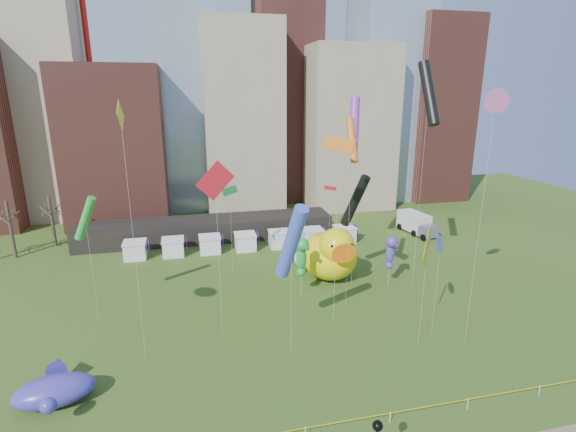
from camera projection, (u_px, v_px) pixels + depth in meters
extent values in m
cube|color=gray|center=(41.00, 97.00, 73.92)|extent=(14.00, 12.00, 42.00)
cube|color=brown|center=(116.00, 146.00, 73.14)|extent=(16.00, 14.00, 26.00)
cube|color=#8C9EB2|center=(183.00, 60.00, 79.26)|extent=(12.00, 12.00, 55.00)
cube|color=gray|center=(242.00, 119.00, 80.60)|extent=(14.00, 14.00, 34.00)
cube|color=brown|center=(287.00, 26.00, 83.72)|extent=(12.00, 12.00, 68.00)
cube|color=gray|center=(346.00, 128.00, 83.66)|extent=(16.00, 14.00, 30.00)
cube|color=#8C9EB2|center=(388.00, 81.00, 87.12)|extent=(14.00, 12.00, 48.00)
cube|color=brown|center=(435.00, 111.00, 89.09)|extent=(12.00, 12.00, 36.00)
cylinder|color=red|center=(369.00, 5.00, 84.25)|extent=(1.00, 1.00, 76.00)
cube|color=black|center=(208.00, 229.00, 66.25)|extent=(38.00, 6.00, 3.20)
cube|color=white|center=(135.00, 251.00, 58.58)|extent=(2.80, 2.80, 2.20)
cube|color=red|center=(149.00, 246.00, 58.84)|extent=(0.08, 1.40, 1.60)
cube|color=white|center=(173.00, 248.00, 59.67)|extent=(2.80, 2.80, 2.20)
cube|color=red|center=(186.00, 243.00, 59.93)|extent=(0.08, 1.40, 1.60)
cube|color=white|center=(210.00, 245.00, 60.77)|extent=(2.80, 2.80, 2.20)
cube|color=red|center=(223.00, 241.00, 61.03)|extent=(0.08, 1.40, 1.60)
cube|color=white|center=(245.00, 242.00, 61.87)|extent=(2.80, 2.80, 2.20)
cube|color=red|center=(258.00, 238.00, 62.12)|extent=(0.08, 1.40, 1.60)
cube|color=white|center=(280.00, 240.00, 62.96)|extent=(2.80, 2.80, 2.20)
cube|color=red|center=(292.00, 235.00, 63.22)|extent=(0.08, 1.40, 1.60)
cube|color=white|center=(312.00, 237.00, 64.06)|extent=(2.80, 2.80, 2.20)
cube|color=red|center=(324.00, 233.00, 64.31)|extent=(0.08, 1.40, 1.60)
cube|color=white|center=(344.00, 235.00, 65.15)|extent=(2.80, 2.80, 2.20)
cube|color=red|center=(356.00, 231.00, 65.41)|extent=(0.08, 1.40, 1.60)
cylinder|color=#382B21|center=(11.00, 230.00, 58.02)|extent=(0.44, 0.44, 8.00)
cylinder|color=#382B21|center=(52.00, 221.00, 62.71)|extent=(0.44, 0.44, 7.50)
cylinder|color=white|center=(390.00, 417.00, 29.45)|extent=(0.06, 0.06, 0.90)
cylinder|color=white|center=(468.00, 403.00, 30.76)|extent=(0.06, 0.06, 0.90)
cylinder|color=white|center=(539.00, 391.00, 32.08)|extent=(0.06, 0.06, 0.90)
cube|color=yellow|center=(305.00, 428.00, 28.04)|extent=(50.00, 0.02, 0.07)
ellipsoid|color=yellow|center=(329.00, 256.00, 52.18)|extent=(6.87, 7.98, 5.46)
ellipsoid|color=yellow|center=(320.00, 249.00, 55.02)|extent=(1.86, 1.47, 2.21)
sphere|color=yellow|center=(337.00, 246.00, 49.30)|extent=(4.24, 4.24, 4.11)
cone|color=orange|center=(342.00, 252.00, 47.72)|extent=(2.32, 1.92, 2.26)
sphere|color=white|center=(331.00, 245.00, 47.82)|extent=(0.74, 0.74, 0.74)
sphere|color=white|center=(350.00, 243.00, 48.39)|extent=(0.74, 0.74, 0.74)
sphere|color=black|center=(332.00, 246.00, 47.50)|extent=(0.37, 0.37, 0.37)
sphere|color=black|center=(351.00, 244.00, 48.06)|extent=(0.37, 0.37, 0.37)
ellipsoid|color=white|center=(306.00, 259.00, 55.28)|extent=(3.78, 4.18, 2.53)
ellipsoid|color=white|center=(306.00, 255.00, 56.64)|extent=(0.96, 0.82, 1.02)
sphere|color=white|center=(307.00, 254.00, 53.92)|extent=(2.27, 2.27, 1.90)
cone|color=orange|center=(307.00, 257.00, 53.16)|extent=(1.21, 1.07, 1.05)
sphere|color=white|center=(303.00, 254.00, 53.34)|extent=(0.34, 0.34, 0.34)
sphere|color=white|center=(311.00, 254.00, 53.35)|extent=(0.34, 0.34, 0.34)
sphere|color=black|center=(303.00, 255.00, 53.19)|extent=(0.17, 0.17, 0.17)
sphere|color=black|center=(311.00, 255.00, 53.19)|extent=(0.17, 0.17, 0.17)
cylinder|color=silver|center=(301.00, 277.00, 47.29)|extent=(0.03, 0.03, 4.56)
ellipsoid|color=green|center=(301.00, 258.00, 46.66)|extent=(1.34, 1.20, 2.88)
sphere|color=green|center=(302.00, 245.00, 46.09)|extent=(1.81, 1.81, 1.47)
cone|color=green|center=(303.00, 248.00, 45.50)|extent=(0.75, 1.02, 0.51)
sphere|color=green|center=(301.00, 272.00, 47.16)|extent=(1.03, 1.03, 1.03)
cylinder|color=silver|center=(389.00, 270.00, 49.96)|extent=(0.03, 0.03, 4.05)
ellipsoid|color=#5538A8|center=(390.00, 253.00, 49.40)|extent=(1.16, 1.01, 2.60)
sphere|color=#5538A8|center=(392.00, 242.00, 48.87)|extent=(1.55, 1.55, 1.32)
cone|color=#5538A8|center=(394.00, 244.00, 48.33)|extent=(0.61, 0.90, 0.46)
sphere|color=#5538A8|center=(389.00, 265.00, 49.85)|extent=(0.93, 0.93, 0.93)
ellipsoid|color=#533592|center=(54.00, 391.00, 31.11)|extent=(5.99, 3.87, 2.14)
cone|color=#533592|center=(57.00, 364.00, 33.68)|extent=(1.76, 1.94, 1.50)
sphere|color=#533592|center=(48.00, 406.00, 28.40)|extent=(1.07, 1.07, 1.07)
sphere|color=black|center=(378.00, 426.00, 22.56)|extent=(0.56, 0.56, 0.56)
cone|color=black|center=(378.00, 421.00, 22.48)|extent=(0.20, 0.20, 0.25)
cube|color=silver|center=(414.00, 221.00, 69.61)|extent=(3.44, 5.91, 2.80)
cube|color=#595960|center=(428.00, 231.00, 66.55)|extent=(2.83, 2.35, 1.79)
cylinder|color=black|center=(414.00, 233.00, 67.66)|extent=(0.42, 1.04, 1.01)
cylinder|color=black|center=(428.00, 231.00, 68.63)|extent=(0.42, 1.04, 1.01)
cylinder|color=black|center=(399.00, 227.00, 71.06)|extent=(0.42, 1.04, 1.01)
cylinder|color=black|center=(414.00, 225.00, 72.04)|extent=(0.42, 1.04, 1.01)
cylinder|color=silver|center=(329.00, 225.00, 56.76)|extent=(0.02, 0.02, 9.93)
cube|color=red|center=(330.00, 188.00, 55.39)|extent=(1.39, 1.34, 0.52)
cylinder|color=silver|center=(420.00, 197.00, 46.89)|extent=(0.02, 0.02, 21.65)
cylinder|color=black|center=(429.00, 93.00, 43.91)|extent=(1.32, 3.92, 6.59)
cylinder|color=silver|center=(92.00, 270.00, 41.87)|extent=(0.02, 0.02, 10.40)
cylinder|color=green|center=(85.00, 218.00, 40.44)|extent=(2.68, 1.62, 4.40)
cylinder|color=silver|center=(422.00, 298.00, 37.38)|extent=(0.02, 0.02, 9.29)
cube|color=yellow|center=(427.00, 247.00, 36.10)|extent=(2.45, 3.01, 3.85)
cylinder|color=silver|center=(436.00, 290.00, 39.36)|extent=(0.02, 0.02, 8.87)
cone|color=blue|center=(441.00, 244.00, 38.14)|extent=(0.71, 1.59, 1.61)
cylinder|color=silver|center=(349.00, 228.00, 43.12)|extent=(0.02, 0.02, 17.41)
cylinder|color=orange|center=(352.00, 140.00, 40.72)|extent=(0.80, 2.48, 4.19)
cylinder|color=silver|center=(351.00, 197.00, 54.84)|extent=(0.02, 0.02, 17.95)
cylinder|color=purple|center=(354.00, 125.00, 52.36)|extent=(2.54, 4.07, 6.70)
cylinder|color=silver|center=(219.00, 262.00, 38.32)|extent=(0.02, 0.02, 14.60)
cube|color=red|center=(215.00, 181.00, 36.31)|extent=(3.35, 0.78, 3.43)
cylinder|color=silver|center=(479.00, 232.00, 36.13)|extent=(0.02, 0.02, 21.11)
cone|color=pink|center=(496.00, 101.00, 33.22)|extent=(1.89, 0.61, 1.88)
cylinder|color=silver|center=(353.00, 244.00, 49.26)|extent=(0.02, 0.02, 10.16)
cylinder|color=black|center=(355.00, 201.00, 47.86)|extent=(2.74, 3.72, 6.25)
cylinder|color=silver|center=(231.00, 234.00, 52.20)|extent=(0.02, 0.02, 10.62)
cube|color=green|center=(230.00, 191.00, 50.74)|extent=(2.16, 2.44, 0.88)
cylinder|color=silver|center=(134.00, 247.00, 33.97)|extent=(0.02, 0.02, 20.14)
cube|color=yellow|center=(120.00, 115.00, 31.19)|extent=(0.22, 2.20, 2.21)
cylinder|color=silver|center=(291.00, 300.00, 36.18)|extent=(0.02, 0.02, 10.12)
cylinder|color=blue|center=(291.00, 243.00, 34.79)|extent=(2.43, 4.20, 6.88)
cylinder|color=silver|center=(336.00, 240.00, 39.64)|extent=(0.02, 0.02, 17.43)
cube|color=orange|center=(339.00, 144.00, 37.24)|extent=(1.86, 3.82, 1.18)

